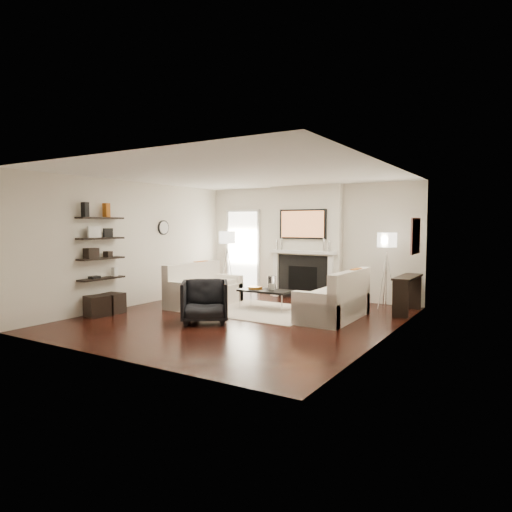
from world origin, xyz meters
The scene contains 71 objects.
room_envelope centered at (0.00, 0.00, 1.35)m, with size 6.00×6.00×6.00m.
chimney_breast centered at (0.00, 2.88, 1.35)m, with size 1.80×0.25×2.70m, color silver.
fireplace_surround centered at (0.00, 2.74, 0.52)m, with size 1.30×0.02×1.04m, color black.
firebox centered at (0.00, 2.73, 0.45)m, with size 0.75×0.02×0.65m, color black.
mantel_pilaster_l centered at (-0.72, 2.71, 0.55)m, with size 0.12×0.08×1.10m, color white.
mantel_pilaster_r centered at (0.72, 2.71, 0.55)m, with size 0.12×0.08×1.10m, color white.
mantel_shelf centered at (0.00, 2.69, 1.12)m, with size 1.70×0.18×0.07m, color white.
tv_body centered at (0.00, 2.71, 1.78)m, with size 1.20×0.06×0.70m, color black.
tv_screen centered at (0.00, 2.68, 1.78)m, with size 1.10×0.01×0.62m, color #BF723F.
candlestick_l_tall centered at (-0.55, 2.70, 1.30)m, with size 0.04×0.04×0.30m, color silver.
candlestick_l_short centered at (-0.68, 2.70, 1.27)m, with size 0.04×0.04×0.24m, color silver.
candlestick_r_tall centered at (0.55, 2.70, 1.30)m, with size 0.04×0.04×0.30m, color silver.
candlestick_r_short centered at (0.68, 2.70, 1.27)m, with size 0.04×0.04×0.24m, color silver.
hallway_panel centered at (-1.85, 2.98, 1.05)m, with size 0.90×0.02×2.10m, color white.
door_trim_l centered at (-2.33, 2.96, 1.05)m, with size 0.06×0.06×2.16m, color white.
door_trim_r centered at (-1.37, 2.96, 1.05)m, with size 0.06×0.06×2.16m, color white.
door_trim_top centered at (-1.85, 2.96, 2.13)m, with size 1.02×0.06×0.06m, color white.
rug centered at (-0.18, 0.88, 0.01)m, with size 2.60×2.00×0.01m, color beige.
loveseat_left_base centered at (-1.44, 0.80, 0.21)m, with size 0.85×1.80×0.42m, color silver.
loveseat_left_back centered at (-1.78, 0.80, 0.53)m, with size 0.18×1.80×0.80m, color silver.
loveseat_left_arm_n centered at (-1.44, -0.01, 0.30)m, with size 0.85×0.18×0.60m, color silver.
loveseat_left_arm_s centered at (-1.44, 1.61, 0.30)m, with size 0.85×0.18×0.60m, color silver.
loveseat_left_cushion centered at (-1.39, 0.80, 0.47)m, with size 0.63×1.44×0.10m, color silver.
pillow_left_orange centered at (-1.78, 1.10, 0.73)m, with size 0.10×0.42×0.42m, color #B35C16.
pillow_left_charcoal centered at (-1.78, 0.50, 0.72)m, with size 0.10×0.40×0.40m, color black.
loveseat_right_base centered at (1.50, 0.93, 0.21)m, with size 0.85×1.80×0.42m, color silver.
loveseat_right_back centered at (1.83, 0.93, 0.53)m, with size 0.18×1.80×0.80m, color silver.
loveseat_right_arm_n centered at (1.50, 0.12, 0.30)m, with size 0.85×0.18×0.60m, color silver.
loveseat_right_arm_s centered at (1.50, 1.74, 0.30)m, with size 0.85×0.18×0.60m, color silver.
loveseat_right_cushion centered at (1.45, 0.93, 0.47)m, with size 0.63×1.44×0.10m, color silver.
pillow_right_orange centered at (1.83, 1.23, 0.73)m, with size 0.10×0.42×0.42m, color #B35C16.
pillow_right_charcoal centered at (1.83, 0.63, 0.72)m, with size 0.10×0.40×0.40m, color black.
coffee_table centered at (-0.03, 1.04, 0.40)m, with size 1.10×0.55×0.04m, color black.
coffee_leg_nw centered at (-0.53, 0.82, 0.19)m, with size 0.02×0.02×0.38m, color silver.
coffee_leg_ne centered at (0.47, 0.82, 0.19)m, with size 0.02×0.02×0.38m, color silver.
coffee_leg_sw centered at (-0.53, 1.26, 0.19)m, with size 0.02×0.02×0.38m, color silver.
coffee_leg_se centered at (0.47, 1.26, 0.19)m, with size 0.02×0.02×0.38m, color silver.
hurricane_glass centered at (0.12, 1.04, 0.56)m, with size 0.18×0.18×0.31m, color white.
hurricane_candle centered at (0.12, 1.04, 0.50)m, with size 0.09×0.09×0.13m, color white.
copper_bowl centered at (-0.28, 1.04, 0.45)m, with size 0.31×0.31×0.05m, color #A05E1A.
armchair centered at (-0.37, -0.58, 0.42)m, with size 0.82×0.76×0.84m, color black.
lamp_left_post centered at (-1.85, 2.24, 0.60)m, with size 0.02×0.02×1.20m, color silver.
lamp_left_shade centered at (-1.85, 2.24, 1.45)m, with size 0.40×0.40×0.30m, color white.
lamp_left_leg_a centered at (-1.74, 2.24, 0.60)m, with size 0.02×0.02×1.25m, color silver.
lamp_left_leg_b centered at (-1.91, 2.34, 0.60)m, with size 0.02×0.02×1.25m, color silver.
lamp_left_leg_c centered at (-1.91, 2.15, 0.60)m, with size 0.02×0.02×1.25m, color silver.
lamp_right_post centered at (2.05, 2.52, 0.60)m, with size 0.02×0.02×1.20m, color silver.
lamp_right_shade centered at (2.05, 2.52, 1.45)m, with size 0.40×0.40×0.30m, color white.
lamp_right_leg_a centered at (2.16, 2.52, 0.60)m, with size 0.02×0.02×1.25m, color silver.
lamp_right_leg_b centered at (2.00, 2.62, 0.60)m, with size 0.02×0.02×1.25m, color silver.
lamp_right_leg_c centered at (1.99, 2.42, 0.60)m, with size 0.02×0.02×1.25m, color silver.
console_top centered at (2.57, 2.19, 0.73)m, with size 0.35×1.20×0.04m, color black.
console_leg_n centered at (2.57, 1.64, 0.35)m, with size 0.30×0.04×0.71m, color black.
console_leg_s centered at (2.57, 2.74, 0.35)m, with size 0.30×0.04×0.71m, color black.
wall_art centered at (2.73, 2.05, 1.55)m, with size 0.03×0.70×0.70m, color #985B4C.
shelf_bottom centered at (-2.62, -1.00, 0.70)m, with size 0.25×1.00×0.04m, color black.
shelf_lower centered at (-2.62, -1.00, 1.10)m, with size 0.25×1.00×0.04m, color black.
shelf_upper centered at (-2.62, -1.00, 1.50)m, with size 0.25×1.00×0.04m, color black.
shelf_top centered at (-2.62, -1.00, 1.90)m, with size 0.25×1.00×0.04m, color black.
decor_magfile_a centered at (-2.62, -1.35, 2.06)m, with size 0.12×0.10×0.28m, color black.
decor_magfile_b centered at (-2.62, -0.84, 2.06)m, with size 0.12×0.10×0.28m, color #B35C16.
decor_frame_a centered at (-2.62, -1.15, 1.63)m, with size 0.04×0.30×0.22m, color white.
decor_frame_b centered at (-2.62, -0.82, 1.61)m, with size 0.04×0.22×0.18m, color black.
decor_wine_rack centered at (-2.62, -1.23, 1.22)m, with size 0.18×0.25×0.20m, color black.
decor_box_small centered at (-2.62, -0.83, 1.18)m, with size 0.15×0.12×0.12m, color black.
decor_books centered at (-2.62, -1.17, 0.74)m, with size 0.14×0.20×0.05m, color black.
decor_box_tall centered at (-2.62, -0.67, 0.81)m, with size 0.10×0.10×0.18m, color white.
clock_rim centered at (-2.73, 0.90, 1.70)m, with size 0.34×0.34×0.04m, color black.
clock_face centered at (-2.71, 0.90, 1.70)m, with size 0.29×0.29×0.01m, color white.
ottoman_near centered at (-2.47, -0.88, 0.20)m, with size 0.40×0.40×0.40m, color black.
ottoman_far centered at (-2.47, -1.25, 0.20)m, with size 0.40×0.40×0.40m, color black.
Camera 1 is at (4.70, -7.07, 1.78)m, focal length 32.00 mm.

